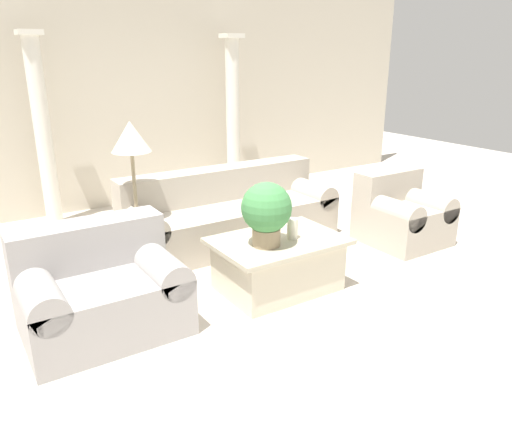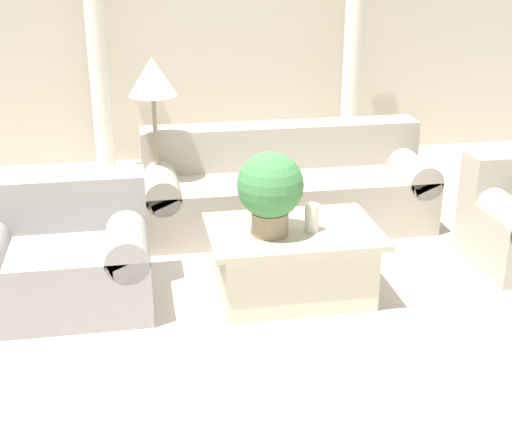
# 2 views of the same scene
# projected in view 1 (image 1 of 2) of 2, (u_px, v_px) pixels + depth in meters

# --- Properties ---
(ground_plane) EXTENTS (16.00, 16.00, 0.00)m
(ground_plane) POSITION_uv_depth(u_px,v_px,m) (240.00, 273.00, 4.90)
(ground_plane) COLOR beige
(wall_back) EXTENTS (10.00, 0.06, 3.20)m
(wall_back) POSITION_uv_depth(u_px,v_px,m) (126.00, 88.00, 6.72)
(wall_back) COLOR beige
(wall_back) RESTS_ON ground_plane
(sofa_long) EXTENTS (2.39, 0.88, 0.82)m
(sofa_long) POSITION_uv_depth(u_px,v_px,m) (229.00, 214.00, 5.62)
(sofa_long) COLOR #ADA393
(sofa_long) RESTS_ON ground_plane
(loveseat) EXTENTS (1.17, 0.88, 0.82)m
(loveseat) POSITION_uv_depth(u_px,v_px,m) (100.00, 289.00, 3.83)
(loveseat) COLOR #A39E9B
(loveseat) RESTS_ON ground_plane
(coffee_table) EXTENTS (1.14, 0.80, 0.49)m
(coffee_table) POSITION_uv_depth(u_px,v_px,m) (278.00, 264.00, 4.51)
(coffee_table) COLOR beige
(coffee_table) RESTS_ON ground_plane
(potted_plant) EXTENTS (0.43, 0.43, 0.55)m
(potted_plant) POSITION_uv_depth(u_px,v_px,m) (266.00, 211.00, 4.19)
(potted_plant) COLOR #937F60
(potted_plant) RESTS_ON coffee_table
(pillar_candle) EXTENTS (0.09, 0.09, 0.19)m
(pillar_candle) POSITION_uv_depth(u_px,v_px,m) (292.00, 229.00, 4.41)
(pillar_candle) COLOR silver
(pillar_candle) RESTS_ON coffee_table
(floor_lamp) EXTENTS (0.38, 0.38, 1.45)m
(floor_lamp) POSITION_uv_depth(u_px,v_px,m) (131.00, 144.00, 4.76)
(floor_lamp) COLOR gray
(floor_lamp) RESTS_ON ground_plane
(column_left) EXTENTS (0.27, 0.27, 2.30)m
(column_left) POSITION_uv_depth(u_px,v_px,m) (43.00, 130.00, 5.93)
(column_left) COLOR silver
(column_left) RESTS_ON ground_plane
(column_right) EXTENTS (0.27, 0.27, 2.30)m
(column_right) POSITION_uv_depth(u_px,v_px,m) (233.00, 116.00, 7.27)
(column_right) COLOR silver
(column_right) RESTS_ON ground_plane
(armchair) EXTENTS (0.83, 0.84, 0.79)m
(armchair) POSITION_uv_depth(u_px,v_px,m) (401.00, 213.00, 5.63)
(armchair) COLOR #ADA393
(armchair) RESTS_ON ground_plane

